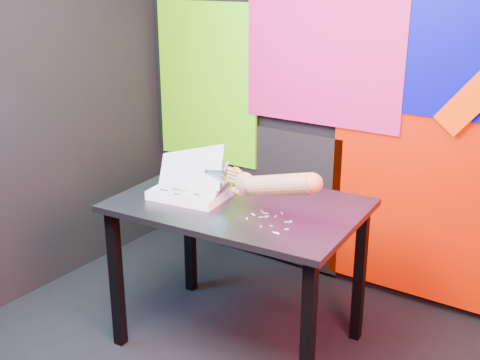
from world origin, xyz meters
The scene contains 7 objects.
room centered at (0.00, 0.00, 1.35)m, with size 3.01×3.01×2.71m.
backdrop centered at (0.06, 1.46, 0.96)m, with size 2.88×0.05×2.08m.
work_table centered at (-0.23, 0.61, 0.65)m, with size 1.18×0.84×0.75m.
printout_stack centered at (-0.46, 0.54, 0.78)m, with size 0.41×0.30×0.27m.
scissors centered at (-0.21, 0.54, 0.88)m, with size 0.24×0.05×0.14m.
hand_forearm centered at (0.04, 0.50, 0.92)m, with size 0.50×0.14×0.19m.
paper_clippings centered at (0.01, 0.52, 0.75)m, with size 0.23×0.22×0.00m.
Camera 1 is at (1.25, -1.55, 1.77)m, focal length 45.00 mm.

